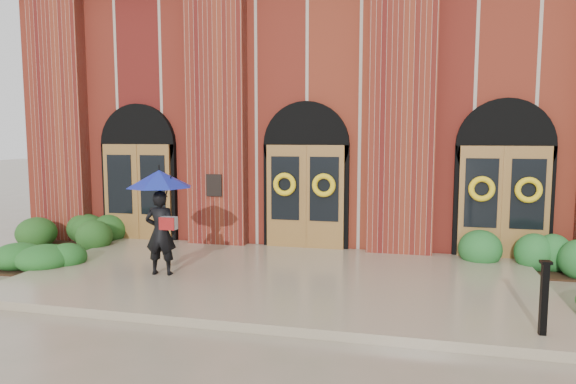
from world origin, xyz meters
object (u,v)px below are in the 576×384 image
(man_with_umbrella, at_px, (160,202))
(hedge_wall_left, at_px, (83,232))
(hedge_wall_right, at_px, (541,254))
(metal_post, at_px, (544,296))

(man_with_umbrella, relative_size, hedge_wall_left, 0.71)
(man_with_umbrella, xyz_separation_m, hedge_wall_right, (7.45, 2.56, -1.21))
(metal_post, bearing_deg, hedge_wall_left, 157.67)
(hedge_wall_left, distance_m, hedge_wall_right, 11.03)
(metal_post, bearing_deg, hedge_wall_right, 77.79)
(hedge_wall_left, bearing_deg, hedge_wall_right, 0.00)
(man_with_umbrella, height_order, hedge_wall_left, man_with_umbrella)
(hedge_wall_right, bearing_deg, hedge_wall_left, 180.00)
(hedge_wall_left, bearing_deg, man_with_umbrella, -35.55)
(man_with_umbrella, bearing_deg, hedge_wall_right, -169.14)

